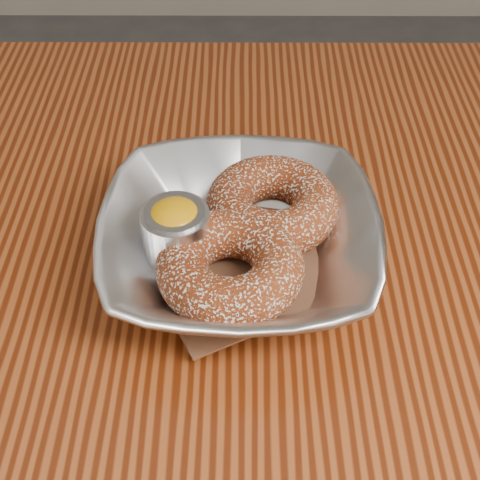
{
  "coord_description": "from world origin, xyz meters",
  "views": [
    {
      "loc": [
        0.04,
        -0.33,
        1.14
      ],
      "look_at": [
        0.04,
        0.03,
        0.78
      ],
      "focal_mm": 50.0,
      "sensor_mm": 36.0,
      "label": 1
    }
  ],
  "objects_px": {
    "donut_back": "(272,205)",
    "donut_front": "(230,267)",
    "ramekin": "(176,233)",
    "serving_bowl": "(240,243)",
    "table": "(200,372)"
  },
  "relations": [
    {
      "from": "donut_front",
      "to": "ramekin",
      "type": "xyz_separation_m",
      "value": [
        -0.04,
        0.03,
        0.01
      ]
    },
    {
      "from": "ramekin",
      "to": "serving_bowl",
      "type": "bearing_deg",
      "value": -0.82
    },
    {
      "from": "serving_bowl",
      "to": "ramekin",
      "type": "distance_m",
      "value": 0.05
    },
    {
      "from": "serving_bowl",
      "to": "ramekin",
      "type": "relative_size",
      "value": 3.82
    },
    {
      "from": "table",
      "to": "donut_back",
      "type": "xyz_separation_m",
      "value": [
        0.06,
        0.08,
        0.13
      ]
    },
    {
      "from": "table",
      "to": "donut_back",
      "type": "relative_size",
      "value": 11.06
    },
    {
      "from": "donut_back",
      "to": "donut_front",
      "type": "bearing_deg",
      "value": -115.44
    },
    {
      "from": "donut_back",
      "to": "ramekin",
      "type": "relative_size",
      "value": 1.92
    },
    {
      "from": "serving_bowl",
      "to": "ramekin",
      "type": "xyz_separation_m",
      "value": [
        -0.05,
        0.0,
        0.01
      ]
    },
    {
      "from": "table",
      "to": "donut_front",
      "type": "relative_size",
      "value": 10.81
    },
    {
      "from": "donut_back",
      "to": "table",
      "type": "bearing_deg",
      "value": -128.96
    },
    {
      "from": "serving_bowl",
      "to": "donut_front",
      "type": "relative_size",
      "value": 1.95
    },
    {
      "from": "table",
      "to": "ramekin",
      "type": "xyz_separation_m",
      "value": [
        -0.01,
        0.03,
        0.14
      ]
    },
    {
      "from": "table",
      "to": "donut_front",
      "type": "bearing_deg",
      "value": 11.61
    },
    {
      "from": "serving_bowl",
      "to": "donut_back",
      "type": "xyz_separation_m",
      "value": [
        0.03,
        0.04,
        0.0
      ]
    }
  ]
}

